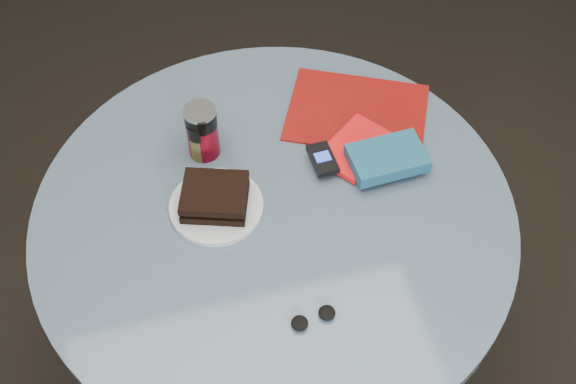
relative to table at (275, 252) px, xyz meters
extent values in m
plane|color=black|center=(0.00, 0.00, -0.59)|extent=(4.00, 4.00, 0.00)
cylinder|color=black|center=(0.00, 0.00, -0.57)|extent=(0.48, 0.48, 0.03)
cylinder|color=black|center=(0.00, 0.00, -0.22)|extent=(0.11, 0.11, 0.68)
cylinder|color=#41556B|center=(0.00, 0.00, 0.14)|extent=(1.00, 1.00, 0.04)
cylinder|color=silver|center=(-0.11, 0.03, 0.17)|extent=(0.23, 0.23, 0.01)
cube|color=black|center=(-0.11, 0.04, 0.18)|extent=(0.16, 0.15, 0.02)
cube|color=#321B13|center=(-0.11, 0.04, 0.20)|extent=(0.14, 0.13, 0.01)
cube|color=black|center=(-0.11, 0.04, 0.21)|extent=(0.16, 0.15, 0.02)
cylinder|color=maroon|center=(-0.11, 0.19, 0.21)|extent=(0.08, 0.08, 0.09)
cylinder|color=black|center=(-0.11, 0.19, 0.27)|extent=(0.08, 0.08, 0.04)
cylinder|color=silver|center=(-0.11, 0.19, 0.29)|extent=(0.08, 0.08, 0.01)
cylinder|color=brown|center=(-0.12, 0.18, 0.20)|extent=(0.05, 0.05, 0.07)
cylinder|color=black|center=(-0.12, 0.18, 0.25)|extent=(0.06, 0.06, 0.04)
cube|color=maroon|center=(0.25, 0.22, 0.17)|extent=(0.38, 0.35, 0.01)
cube|color=red|center=(0.21, 0.11, 0.18)|extent=(0.20, 0.19, 0.01)
cube|color=navy|center=(0.26, 0.05, 0.20)|extent=(0.16, 0.11, 0.03)
cube|color=black|center=(0.13, 0.08, 0.19)|extent=(0.05, 0.09, 0.01)
cube|color=blue|center=(0.13, 0.08, 0.20)|extent=(0.03, 0.03, 0.00)
ellipsoid|color=black|center=(-0.02, -0.27, 0.17)|extent=(0.04, 0.04, 0.02)
ellipsoid|color=black|center=(0.04, -0.26, 0.17)|extent=(0.04, 0.04, 0.02)
camera|label=1|loc=(-0.19, -0.85, 1.37)|focal=45.00mm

